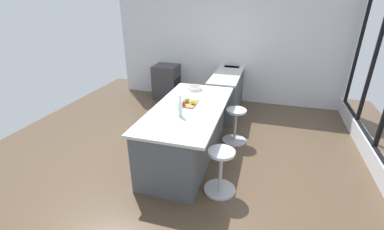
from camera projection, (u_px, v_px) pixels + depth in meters
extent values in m
plane|color=brown|center=(195.00, 153.00, 4.56)|extent=(7.30, 7.30, 0.00)
cube|color=silver|center=(383.00, 174.00, 3.79)|extent=(5.61, 0.12, 0.30)
cube|color=black|center=(358.00, 51.00, 5.52)|extent=(0.05, 0.06, 2.27)
cube|color=black|center=(374.00, 61.00, 4.61)|extent=(0.05, 0.06, 2.27)
cube|color=silver|center=(227.00, 44.00, 6.44)|extent=(0.12, 5.57, 2.80)
cube|color=#4C5156|center=(229.00, 87.00, 6.49)|extent=(2.59, 0.60, 0.86)
cube|color=silver|center=(230.00, 69.00, 6.30)|extent=(2.59, 0.60, 0.03)
cube|color=#38383D|center=(232.00, 68.00, 6.61)|extent=(0.44, 0.36, 0.12)
cylinder|color=#B7B7BC|center=(227.00, 60.00, 6.56)|extent=(0.02, 0.02, 0.28)
cube|color=#38383D|center=(167.00, 82.00, 6.91)|extent=(0.60, 0.60, 0.86)
cube|color=black|center=(178.00, 84.00, 6.85)|extent=(0.44, 0.01, 0.32)
cube|color=#4C5156|center=(186.00, 133.00, 4.32)|extent=(2.19, 0.86, 0.86)
cube|color=silver|center=(189.00, 108.00, 4.13)|extent=(2.25, 1.06, 0.04)
cylinder|color=#B7B7BC|center=(234.00, 140.00, 4.94)|extent=(0.44, 0.44, 0.03)
cylinder|color=#B7B7BC|center=(235.00, 126.00, 4.82)|extent=(0.05, 0.05, 0.58)
cylinder|color=silver|center=(236.00, 111.00, 4.69)|extent=(0.36, 0.36, 0.04)
cylinder|color=#B7B7BC|center=(220.00, 189.00, 3.69)|extent=(0.44, 0.44, 0.03)
cylinder|color=#B7B7BC|center=(220.00, 172.00, 3.57)|extent=(0.05, 0.05, 0.58)
cylinder|color=silver|center=(222.00, 152.00, 3.44)|extent=(0.36, 0.36, 0.04)
cube|color=olive|center=(189.00, 104.00, 4.21)|extent=(0.36, 0.24, 0.02)
sphere|color=red|center=(183.00, 103.00, 4.09)|extent=(0.08, 0.08, 0.08)
sphere|color=#609E2D|center=(187.00, 100.00, 4.21)|extent=(0.08, 0.08, 0.08)
sphere|color=gold|center=(193.00, 102.00, 4.15)|extent=(0.08, 0.08, 0.08)
cylinder|color=silver|center=(180.00, 109.00, 3.75)|extent=(0.06, 0.06, 0.22)
cylinder|color=silver|center=(180.00, 99.00, 3.68)|extent=(0.03, 0.03, 0.08)
cylinder|color=#B7B7BC|center=(180.00, 96.00, 3.67)|extent=(0.03, 0.03, 0.02)
cylinder|color=silver|center=(195.00, 88.00, 4.84)|extent=(0.26, 0.26, 0.07)
cylinder|color=slate|center=(195.00, 87.00, 4.83)|extent=(0.21, 0.21, 0.04)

